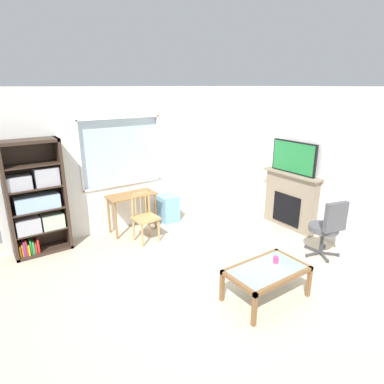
# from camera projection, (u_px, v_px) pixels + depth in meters

# --- Properties ---
(ground) EXTENTS (5.94, 6.04, 0.02)m
(ground) POSITION_uv_depth(u_px,v_px,m) (212.00, 277.00, 4.96)
(ground) COLOR beige
(wall_back_with_window) EXTENTS (4.94, 0.15, 2.71)m
(wall_back_with_window) POSITION_uv_depth(u_px,v_px,m) (137.00, 159.00, 6.54)
(wall_back_with_window) COLOR white
(wall_back_with_window) RESTS_ON ground
(wall_right) EXTENTS (0.12, 5.24, 2.71)m
(wall_right) POSITION_uv_depth(u_px,v_px,m) (325.00, 166.00, 5.91)
(wall_right) COLOR white
(wall_right) RESTS_ON ground
(bookshelf) EXTENTS (0.90, 0.38, 1.92)m
(bookshelf) POSITION_uv_depth(u_px,v_px,m) (36.00, 202.00, 5.42)
(bookshelf) COLOR #38281E
(bookshelf) RESTS_ON ground
(desk_under_window) EXTENTS (0.91, 0.45, 0.75)m
(desk_under_window) POSITION_uv_depth(u_px,v_px,m) (132.00, 201.00, 6.31)
(desk_under_window) COLOR olive
(desk_under_window) RESTS_ON ground
(wooden_chair) EXTENTS (0.44, 0.42, 0.90)m
(wooden_chair) POSITION_uv_depth(u_px,v_px,m) (145.00, 217.00, 5.96)
(wooden_chair) COLOR tan
(wooden_chair) RESTS_ON ground
(plastic_drawer_unit) EXTENTS (0.35, 0.40, 0.55)m
(plastic_drawer_unit) POSITION_uv_depth(u_px,v_px,m) (168.00, 208.00, 6.90)
(plastic_drawer_unit) COLOR #72ADDB
(plastic_drawer_unit) RESTS_ON ground
(fireplace) EXTENTS (0.26, 1.25, 1.12)m
(fireplace) POSITION_uv_depth(u_px,v_px,m) (290.00, 200.00, 6.51)
(fireplace) COLOR gray
(fireplace) RESTS_ON ground
(tv) EXTENTS (0.06, 0.97, 0.61)m
(tv) POSITION_uv_depth(u_px,v_px,m) (294.00, 157.00, 6.23)
(tv) COLOR black
(tv) RESTS_ON fireplace
(office_chair) EXTENTS (0.58, 0.61, 1.00)m
(office_chair) POSITION_uv_depth(u_px,v_px,m) (328.00, 226.00, 5.35)
(office_chair) COLOR #4C4C51
(office_chair) RESTS_ON ground
(coffee_table) EXTENTS (1.07, 0.64, 0.45)m
(coffee_table) POSITION_uv_depth(u_px,v_px,m) (267.00, 273.00, 4.32)
(coffee_table) COLOR #8C9E99
(coffee_table) RESTS_ON ground
(sippy_cup) EXTENTS (0.07, 0.07, 0.09)m
(sippy_cup) POSITION_uv_depth(u_px,v_px,m) (276.00, 259.00, 4.44)
(sippy_cup) COLOR #DB3D84
(sippy_cup) RESTS_ON coffee_table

